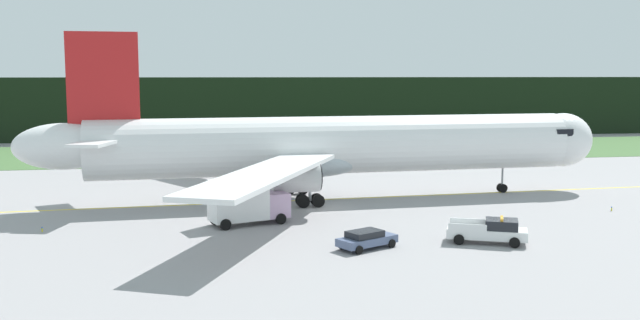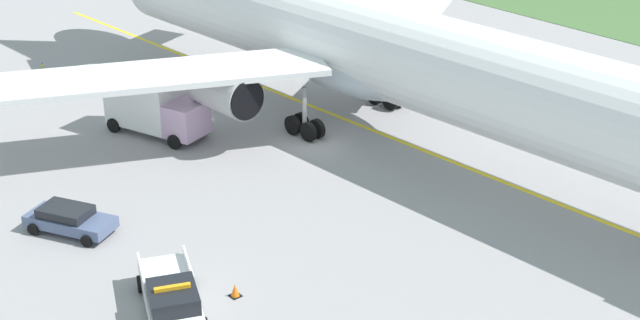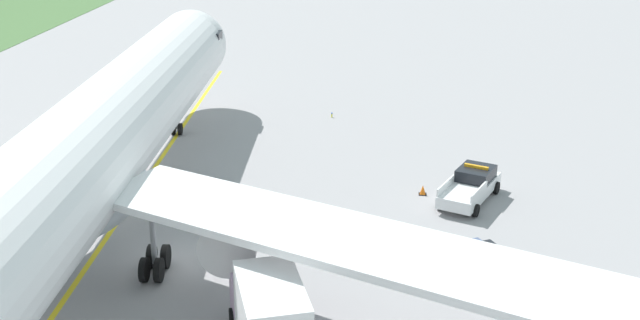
{
  "view_description": "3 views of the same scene",
  "coord_description": "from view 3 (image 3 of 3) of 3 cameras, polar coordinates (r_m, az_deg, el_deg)",
  "views": [
    {
      "loc": [
        -11.5,
        -62.77,
        12.18
      ],
      "look_at": [
        0.62,
        5.63,
        3.71
      ],
      "focal_mm": 39.64,
      "sensor_mm": 36.0,
      "label": 1
    },
    {
      "loc": [
        36.43,
        -30.9,
        21.55
      ],
      "look_at": [
        8.19,
        -6.51,
        3.91
      ],
      "focal_mm": 49.6,
      "sensor_mm": 36.0,
      "label": 2
    },
    {
      "loc": [
        -33.66,
        -10.63,
        18.4
      ],
      "look_at": [
        8.13,
        -6.74,
        2.69
      ],
      "focal_mm": 43.38,
      "sensor_mm": 36.0,
      "label": 3
    }
  ],
  "objects": [
    {
      "name": "taxiway_centerline_main",
      "position": [
        42.71,
        -15.66,
        -5.82
      ],
      "size": [
        74.78,
        3.83,
        0.01
      ],
      "primitive_type": "cube",
      "rotation": [
        0.0,
        0.0,
        0.05
      ],
      "color": "yellow",
      "rests_on": "ground"
    },
    {
      "name": "catering_truck",
      "position": [
        31.16,
        -3.77,
        -11.44
      ],
      "size": [
        6.83,
        4.31,
        3.89
      ],
      "color": "#C29FC2",
      "rests_on": "ground"
    },
    {
      "name": "staff_car",
      "position": [
        38.5,
        12.28,
        -7.37
      ],
      "size": [
        4.69,
        3.61,
        1.3
      ],
      "color": "#4C5A7C",
      "rests_on": "ground"
    },
    {
      "name": "taxiway_edge_light_east",
      "position": [
        61.65,
        0.88,
        3.36
      ],
      "size": [
        0.12,
        0.12,
        0.4
      ],
      "color": "yellow",
      "rests_on": "ground"
    },
    {
      "name": "ground",
      "position": [
        39.81,
        -10.91,
        -7.42
      ],
      "size": [
        320.0,
        320.0,
        0.0
      ],
      "primitive_type": "plane",
      "color": "gray"
    },
    {
      "name": "ops_pickup_truck",
      "position": [
        46.72,
        11.07,
        -1.88
      ],
      "size": [
        6.02,
        4.22,
        1.94
      ],
      "color": "white",
      "rests_on": "ground"
    },
    {
      "name": "apron_cone",
      "position": [
        47.26,
        7.59,
        -2.21
      ],
      "size": [
        0.47,
        0.47,
        0.6
      ],
      "color": "black",
      "rests_on": "ground"
    },
    {
      "name": "airliner",
      "position": [
        40.21,
        -16.61,
        0.51
      ],
      "size": [
        57.26,
        50.58,
        15.93
      ],
      "color": "white",
      "rests_on": "ground"
    }
  ]
}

